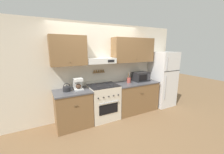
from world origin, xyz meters
TOP-DOWN VIEW (x-y plane):
  - ground_plane at (0.00, 0.00)m, footprint 16.00×16.00m
  - wall_back at (0.11, 0.64)m, footprint 5.20×0.46m
  - counter_left at (-0.81, 0.34)m, footprint 0.85×0.68m
  - counter_right at (1.06, 0.34)m, footprint 1.35×0.68m
  - stove_range at (0.00, 0.34)m, footprint 0.76×0.67m
  - refrigerator at (2.14, 0.30)m, footprint 0.69×0.73m
  - tea_kettle at (-0.92, 0.38)m, footprint 0.23×0.18m
  - coffee_maker at (-0.65, 0.40)m, footprint 0.21×0.21m
  - microwave at (1.30, 0.40)m, footprint 0.47×0.35m
  - utensil_crock at (0.84, 0.38)m, footprint 0.11×0.11m

SIDE VIEW (x-z plane):
  - ground_plane at x=0.00m, z-range 0.00..0.00m
  - counter_right at x=1.06m, z-range 0.00..0.89m
  - counter_left at x=-0.81m, z-range 0.00..0.89m
  - stove_range at x=0.00m, z-range -0.03..0.97m
  - refrigerator at x=2.14m, z-range 0.00..1.77m
  - tea_kettle at x=-0.92m, z-range 0.86..1.06m
  - utensil_crock at x=0.84m, z-range 0.82..1.12m
  - microwave at x=1.30m, z-range 0.89..1.17m
  - coffee_maker at x=-0.65m, z-range 0.89..1.18m
  - wall_back at x=0.11m, z-range 0.18..2.73m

